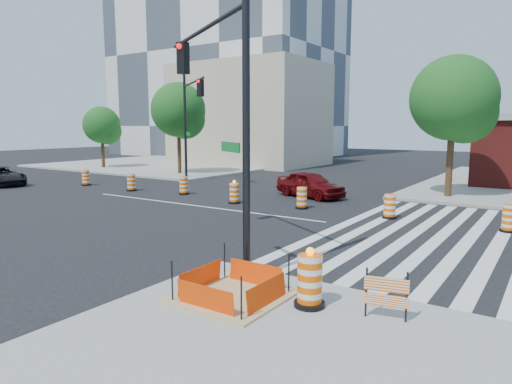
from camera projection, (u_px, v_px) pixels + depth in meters
ground at (195, 206)px, 22.31m from camera, size 120.00×120.00×0.00m
sidewalk_nw at (180, 163)px, 47.02m from camera, size 22.00×22.00×0.15m
crosswalk_east at (427, 235)px, 16.26m from camera, size 6.75×13.50×0.01m
lane_centerline at (195, 206)px, 22.31m from camera, size 14.00×0.12×0.01m
excavation_pit at (232, 294)px, 9.91m from camera, size 2.20×2.20×0.90m
beige_midrise at (250, 115)px, 46.29m from camera, size 14.00×10.00×10.00m
red_coupe at (310, 184)px, 24.90m from camera, size 4.49×2.88×1.42m
dark_suv at (2, 176)px, 30.01m from camera, size 4.65×2.72×1.22m
signal_pole_se at (220, 78)px, 12.39m from camera, size 5.51×3.43×8.41m
signal_pole_nw at (189, 107)px, 31.52m from camera, size 5.21×3.98×8.48m
pit_drum at (310, 282)px, 9.36m from camera, size 0.64×0.64×1.26m
barricade at (386, 292)px, 8.74m from camera, size 0.83×0.23×0.99m
tree_north_a at (102, 127)px, 41.20m from camera, size 3.34×3.32×5.64m
tree_north_b at (179, 113)px, 35.85m from camera, size 4.29×4.29×7.29m
tree_north_c at (454, 103)px, 23.77m from camera, size 4.42×4.42×7.52m
median_drum_0 at (86, 178)px, 29.91m from camera, size 0.60×0.60×1.02m
median_drum_1 at (131, 183)px, 27.37m from camera, size 0.60×0.60×1.02m
median_drum_2 at (184, 186)px, 25.97m from camera, size 0.60×0.60×1.02m
median_drum_3 at (234, 194)px, 22.93m from camera, size 0.60×0.60×1.18m
median_drum_4 at (302, 199)px, 21.45m from camera, size 0.60×0.60×1.02m
median_drum_5 at (390, 207)px, 19.15m from camera, size 0.60×0.60×1.02m
median_drum_6 at (509, 219)px, 16.65m from camera, size 0.60×0.60×1.02m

